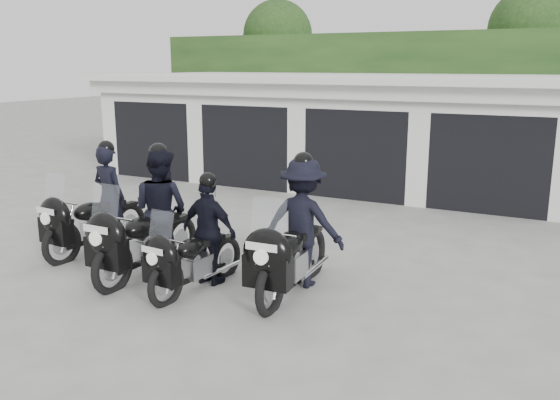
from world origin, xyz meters
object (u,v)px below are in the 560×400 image
at_px(police_bike_b, 153,218).
at_px(police_bike_c, 202,239).
at_px(police_bike_d, 298,231).
at_px(police_bike_a, 96,208).

distance_m(police_bike_b, police_bike_c, 1.10).
height_order(police_bike_c, police_bike_d, police_bike_d).
height_order(police_bike_b, police_bike_d, police_bike_b).
height_order(police_bike_b, police_bike_c, police_bike_b).
bearing_deg(police_bike_c, police_bike_b, 175.18).
xyz_separation_m(police_bike_b, police_bike_c, (1.07, -0.20, -0.14)).
xyz_separation_m(police_bike_a, police_bike_b, (1.59, -0.40, 0.10)).
bearing_deg(police_bike_d, police_bike_a, 177.17).
xyz_separation_m(police_bike_c, police_bike_d, (1.30, 0.58, 0.14)).
xyz_separation_m(police_bike_a, police_bike_c, (2.66, -0.60, -0.05)).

